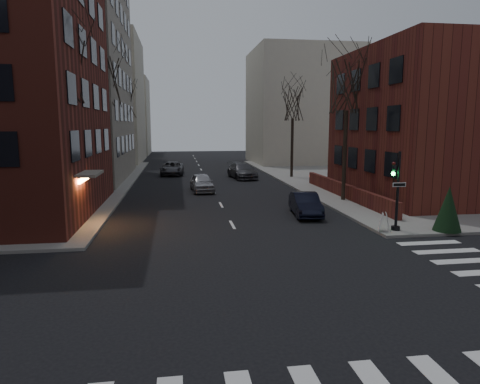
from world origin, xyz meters
name	(u,v)px	position (x,y,z in m)	size (l,w,h in m)	color
ground	(288,323)	(0.00, 0.00, 0.00)	(160.00, 160.00, 0.00)	black
building_left_tan	(24,34)	(-17.00, 34.00, 14.00)	(18.00, 18.00, 28.00)	gray
building_right_brick	(439,124)	(16.50, 19.00, 5.50)	(12.00, 14.00, 11.00)	maroon
low_wall_right	(344,190)	(9.30, 19.00, 0.65)	(0.35, 16.00, 1.00)	maroon
building_distant_la	(92,100)	(-15.00, 55.00, 9.00)	(14.00, 16.00, 18.00)	#B8AE9B
building_distant_ra	(301,107)	(15.00, 50.00, 8.00)	(14.00, 14.00, 16.00)	#B8AE9B
building_distant_lb	(121,117)	(-13.00, 72.00, 7.00)	(10.00, 12.00, 14.00)	#B8AE9B
traffic_signal	(396,196)	(7.94, 8.99, 1.91)	(0.76, 0.44, 4.00)	black
tree_left_a	(65,68)	(-8.80, 14.00, 8.47)	(4.18, 4.18, 10.26)	#2D231C
tree_left_b	(102,82)	(-8.80, 26.00, 8.91)	(4.40, 4.40, 10.80)	#2D231C
tree_left_c	(123,102)	(-8.80, 40.00, 8.03)	(3.96, 3.96, 9.72)	#2D231C
tree_right_a	(347,87)	(8.80, 18.00, 8.03)	(3.96, 3.96, 9.72)	#2D231C
tree_right_b	(293,104)	(8.80, 32.00, 7.59)	(3.74, 3.74, 9.18)	#2D231C
streetlamp_near	(104,142)	(-8.20, 22.00, 4.24)	(0.36, 0.36, 6.28)	black
streetlamp_far	(132,135)	(-8.20, 42.00, 4.24)	(0.36, 0.36, 6.28)	black
parked_sedan	(305,204)	(4.71, 13.81, 0.69)	(1.46, 4.19, 1.38)	black
car_lane_silver	(202,183)	(-0.94, 24.30, 0.74)	(1.74, 4.33, 1.48)	#9E9DA2
car_lane_gray	(242,171)	(3.69, 32.52, 0.79)	(2.22, 5.45, 1.58)	#404045
car_lane_far	(172,168)	(-3.47, 36.76, 0.72)	(2.38, 5.16, 1.43)	#434248
sandwich_board	(384,222)	(7.32, 8.91, 0.62)	(0.42, 0.58, 0.94)	silver
evergreen_shrub	(448,209)	(10.50, 8.50, 1.29)	(1.36, 1.36, 2.27)	black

